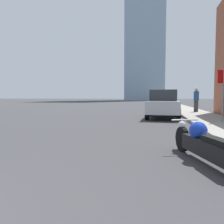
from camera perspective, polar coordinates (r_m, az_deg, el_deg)
sidewalk at (r=40.77m, az=15.30°, el=2.04°), size 2.41×240.00×0.15m
distant_tower at (r=103.31m, az=8.87°, el=26.13°), size 16.05×16.05×81.04m
motorcycle at (r=4.52m, az=23.05°, el=-7.78°), size 1.02×2.57×0.78m
parked_car_silver at (r=13.77m, az=13.24°, el=2.06°), size 2.09×4.56×1.71m
parked_car_red at (r=26.84m, az=12.70°, el=2.92°), size 1.90×4.54×1.72m
parked_car_yellow at (r=38.12m, az=11.89°, el=3.15°), size 2.19×4.45×1.71m
parked_car_blue at (r=50.82m, az=11.87°, el=3.31°), size 2.02×4.49×1.73m
parked_car_black at (r=63.76m, az=11.79°, el=3.40°), size 2.04×4.10×1.78m
stop_sign at (r=11.20m, az=27.07°, el=5.92°), size 0.57×0.26×2.35m
pedestrian at (r=18.15m, az=21.13°, el=3.12°), size 0.36×0.26×1.85m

